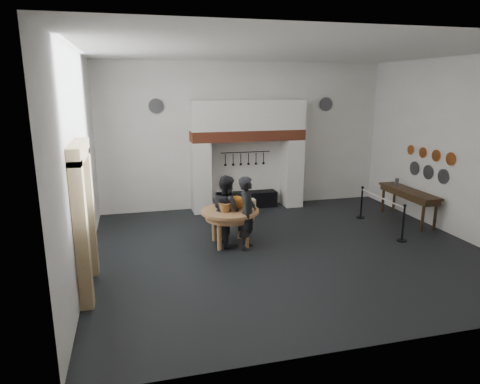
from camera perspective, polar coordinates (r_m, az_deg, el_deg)
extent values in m
cube|color=black|center=(10.32, 6.43, -7.55)|extent=(9.00, 8.00, 0.02)
cube|color=silver|center=(9.64, 7.19, 18.21)|extent=(9.00, 8.00, 0.02)
cube|color=white|center=(13.50, 0.65, 7.48)|extent=(9.00, 0.02, 4.50)
cube|color=white|center=(6.25, 20.04, -0.94)|extent=(9.00, 0.02, 4.50)
cube|color=white|center=(9.14, -20.61, 3.51)|extent=(0.02, 8.00, 4.50)
cube|color=white|center=(12.09, 27.20, 5.20)|extent=(0.02, 8.00, 4.50)
cube|color=silver|center=(13.05, -5.24, 1.97)|extent=(0.55, 0.70, 2.15)
cube|color=silver|center=(13.81, 6.94, 2.59)|extent=(0.55, 0.70, 2.15)
cube|color=#9E442B|center=(13.16, 1.05, 7.58)|extent=(3.50, 0.72, 0.32)
cube|color=silver|center=(13.11, 1.06, 10.23)|extent=(3.50, 0.70, 0.90)
cube|color=black|center=(13.61, 0.93, -1.04)|extent=(1.90, 0.45, 0.50)
cylinder|color=black|center=(13.49, 0.73, 5.34)|extent=(1.60, 0.02, 0.02)
cube|color=black|center=(8.40, -20.50, -4.38)|extent=(0.04, 1.10, 2.50)
cube|color=tan|center=(7.72, -20.37, -5.59)|extent=(0.22, 0.30, 2.60)
cube|color=tan|center=(9.05, -19.54, -2.70)|extent=(0.22, 0.30, 2.60)
cube|color=tan|center=(8.09, -20.71, 5.12)|extent=(0.22, 1.70, 0.30)
cube|color=gold|center=(10.04, -19.57, 0.67)|extent=(0.05, 0.34, 0.44)
cylinder|color=#A67E4E|center=(10.30, -1.36, -2.56)|extent=(1.66, 1.66, 0.07)
ellipsoid|color=orange|center=(10.39, -0.41, -1.33)|extent=(0.36, 0.36, 0.31)
cube|color=#F1D690|center=(10.33, 1.41, -1.62)|extent=(0.22, 0.22, 0.24)
cube|color=#DBD783|center=(10.61, 0.86, -1.31)|extent=(0.18, 0.18, 0.20)
cone|color=olive|center=(10.09, -2.00, -2.06)|extent=(0.38, 0.38, 0.22)
ellipsoid|color=#A57C3A|center=(10.58, -2.31, -1.56)|extent=(0.31, 0.18, 0.13)
imported|color=black|center=(10.03, 0.97, -2.82)|extent=(0.64, 0.75, 1.75)
imported|color=#222227|center=(10.31, -1.76, -2.44)|extent=(0.82, 0.96, 1.72)
cube|color=#372514|center=(13.05, 21.60, 0.12)|extent=(0.55, 2.20, 0.06)
cylinder|color=#525257|center=(13.50, 20.18, 1.28)|extent=(0.12, 0.12, 0.22)
cylinder|color=#C6662D|center=(12.26, 26.29, 3.98)|extent=(0.03, 0.34, 0.34)
cylinder|color=#C6662D|center=(12.67, 24.70, 4.42)|extent=(0.03, 0.32, 0.32)
cylinder|color=#C6662D|center=(13.10, 23.20, 4.84)|extent=(0.03, 0.30, 0.30)
cylinder|color=#C6662D|center=(13.54, 21.80, 5.23)|extent=(0.03, 0.28, 0.28)
cylinder|color=#4C4C51|center=(12.49, 25.46, 1.89)|extent=(0.03, 0.40, 0.40)
cylinder|color=#4C4C51|center=(12.95, 23.79, 2.44)|extent=(0.03, 0.40, 0.40)
cylinder|color=#4C4C51|center=(13.41, 22.23, 2.95)|extent=(0.03, 0.40, 0.40)
cylinder|color=#4C4C51|center=(12.96, -11.13, 11.17)|extent=(0.44, 0.03, 0.44)
cylinder|color=#4C4C51|center=(14.33, 11.40, 11.40)|extent=(0.44, 0.03, 0.44)
cylinder|color=black|center=(11.36, 20.93, -3.99)|extent=(0.05, 0.05, 0.90)
cylinder|color=black|center=(12.96, 15.90, -1.43)|extent=(0.05, 0.05, 0.90)
cylinder|color=silver|center=(12.04, 18.39, -0.80)|extent=(0.04, 2.00, 0.04)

